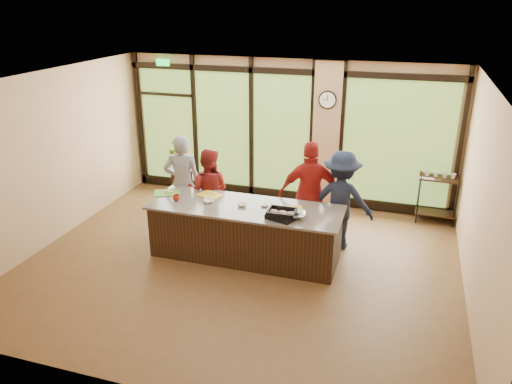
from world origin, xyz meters
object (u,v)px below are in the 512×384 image
Objects in this scene: roasting_pan at (281,216)px; bar_cart at (438,192)px; flower_stand at (183,188)px; cook_left at (183,183)px; island_base at (245,233)px; cook_right at (341,200)px.

roasting_pan is 0.42× the size of bar_cart.
cook_left is at bearing -86.99° from flower_stand.
roasting_pan is at bearing -22.19° from island_base.
cook_right reaches higher than flower_stand.
cook_right is (1.45, 0.85, 0.43)m from island_base.
roasting_pan is (0.69, -0.28, 0.52)m from island_base.
bar_cart is (1.65, 1.60, -0.26)m from cook_right.
cook_left is (-1.45, 0.68, 0.48)m from island_base.
cook_right is 2.03× the size of flower_stand.
cook_right is (2.90, 0.17, -0.05)m from cook_left.
island_base is at bearing 133.91° from cook_left.
flower_stand is (-3.37, 0.78, -0.44)m from cook_right.
roasting_pan is (2.14, -0.96, 0.03)m from cook_left.
bar_cart is at bearing -136.36° from cook_right.
cook_right reaches higher than island_base.
cook_left is 4.35× the size of roasting_pan.
cook_left is 1.17m from flower_stand.
bar_cart is (4.55, 1.77, -0.31)m from cook_left.
bar_cart is at bearing 38.32° from island_base.
cook_right is 4.12× the size of roasting_pan.
flower_stand is at bearing 161.71° from roasting_pan.
cook_right is 1.72× the size of bar_cart.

